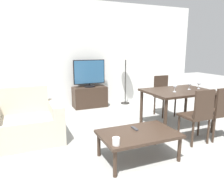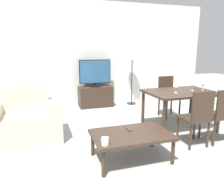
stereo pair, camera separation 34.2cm
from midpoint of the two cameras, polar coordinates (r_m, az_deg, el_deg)
The scene contains 16 objects.
ground_plane at distance 2.62m, azimuth 13.06°, elevation -23.27°, with size 18.00×18.00×0.00m, color #9E9E99.
wall_back at distance 5.84m, azimuth -10.25°, elevation 10.62°, with size 6.93×0.06×2.70m.
armchair at distance 3.89m, azimuth -23.79°, elevation -6.63°, with size 1.11×0.74×0.90m.
tv_stand at distance 5.74m, azimuth -7.53°, elevation -0.23°, with size 0.86×0.42×0.53m.
tv at distance 5.64m, azimuth -7.70°, elevation 5.87°, with size 0.82×0.29×0.69m.
coffee_table at distance 3.04m, azimuth 3.69°, elevation -10.25°, with size 1.06×0.68×0.39m.
dining_table at distance 4.32m, azimuth 14.71°, elevation 0.36°, with size 1.25×0.91×0.73m.
dining_chair_near at distance 3.65m, azimuth 19.13°, elevation -4.36°, with size 0.40×0.40×0.90m.
dining_chair_far at distance 5.07m, azimuth 11.37°, elevation 0.70°, with size 0.40×0.40×0.90m.
dining_chair_near_right at distance 3.95m, azimuth 23.88°, elevation -3.49°, with size 0.40×0.40×0.90m.
floor_lamp at distance 5.90m, azimuth 1.94°, elevation 10.02°, with size 0.32×0.32×1.47m.
remote_primary at distance 3.13m, azimuth 2.80°, elevation -8.51°, with size 0.04×0.15×0.02m.
cup_white_near at distance 2.64m, azimuth -2.69°, elevation -11.81°, with size 0.09×0.09×0.09m.
wine_glass_left at distance 4.56m, azimuth 19.80°, elevation 3.06°, with size 0.07×0.07×0.15m.
wine_glass_center at distance 4.41m, azimuth 17.52°, elevation 2.91°, with size 0.07×0.07×0.15m.
wine_glass_right at distance 4.09m, azimuth 13.81°, elevation 2.43°, with size 0.07×0.07×0.15m.
Camera 1 is at (-1.47, -1.63, 1.52)m, focal length 35.00 mm.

